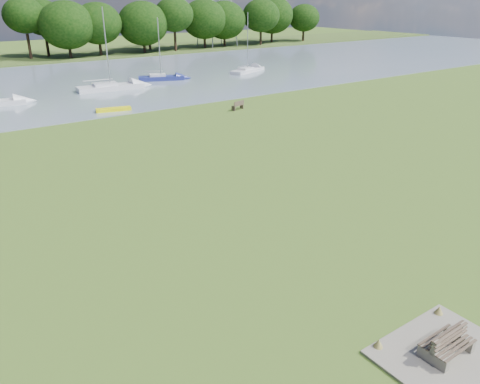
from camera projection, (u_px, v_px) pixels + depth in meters
ground at (211, 205)px, 25.25m from camera, size 220.00×220.00×0.00m
river at (29, 88)px, 56.93m from camera, size 220.00×40.00×0.10m
concrete_pad at (445, 354)px, 14.67m from camera, size 4.20×3.20×0.10m
bench_pair at (447, 344)px, 14.51m from camera, size 1.70×1.01×0.91m
riverbank_bench at (238, 105)px, 45.87m from camera, size 1.48×0.76×0.88m
kayak at (114, 109)px, 45.27m from camera, size 3.38×1.49×0.33m
sailboat_1 at (161, 76)px, 61.48m from camera, size 6.10×3.74×7.77m
sailboat_3 at (247, 69)px, 67.99m from camera, size 6.81×4.21×8.17m
sailboat_5 at (110, 85)px, 55.18m from camera, size 7.81×2.86×9.20m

